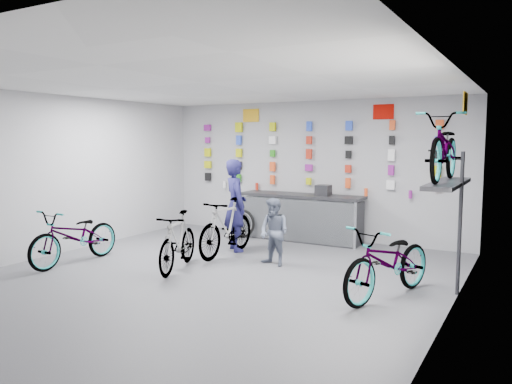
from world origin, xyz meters
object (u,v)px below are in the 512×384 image
Objects in this scene: counter at (301,218)px; bike_left at (75,236)px; bike_right at (389,261)px; clerk at (236,205)px; customer at (274,232)px; bike_center at (178,241)px; bike_service at (227,227)px.

counter is 1.45× the size of bike_left.
clerk is (-3.38, 1.46, 0.39)m from bike_right.
counter is at bearing 117.04° from customer.
bike_left is at bearing -138.11° from customer.
bike_center is (-0.75, -3.25, -0.00)m from counter.
customer reaches higher than bike_service.
bike_center is at bearing -95.91° from bike_service.
clerk is at bearing 165.19° from customer.
counter is at bearing 59.28° from bike_center.
bike_center is 1.38× the size of customer.
counter is 2.07m from bike_service.
clerk reaches higher than bike_left.
bike_right reaches higher than bike_center.
clerk is at bearing 99.21° from bike_service.
bike_service reaches higher than counter.
counter is at bearing -74.17° from clerk.
bike_center is at bearing -157.37° from bike_right.
bike_right reaches higher than counter.
clerk is (-0.70, -1.53, 0.41)m from counter.
bike_service is 1.15m from customer.
bike_service reaches higher than bike_right.
counter is 1.73m from clerk.
bike_right is 1.08× the size of bike_service.
bike_right is at bearing -48.15° from counter.
bike_center is 0.90× the size of clerk.
bike_right is (5.26, 0.81, 0.02)m from bike_left.
bike_left is 5.32m from bike_right.
bike_center is 0.83× the size of bike_right.
bike_center is 1.77m from clerk.
customer reaches higher than counter.
counter reaches higher than bike_center.
bike_service reaches higher than bike_center.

